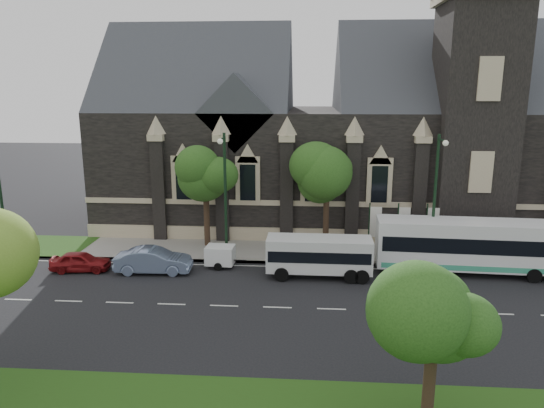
# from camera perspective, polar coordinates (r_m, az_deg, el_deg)

# --- Properties ---
(ground) EXTENTS (160.00, 160.00, 0.00)m
(ground) POSITION_cam_1_polar(r_m,az_deg,el_deg) (28.53, 0.61, -11.66)
(ground) COLOR black
(ground) RESTS_ON ground
(sidewalk) EXTENTS (80.00, 5.00, 0.15)m
(sidewalk) POSITION_cam_1_polar(r_m,az_deg,el_deg) (37.33, 1.49, -5.42)
(sidewalk) COLOR gray
(sidewalk) RESTS_ON ground
(museum) EXTENTS (40.00, 17.70, 29.90)m
(museum) POSITION_cam_1_polar(r_m,az_deg,el_deg) (44.93, 8.69, 8.17)
(museum) COLOR black
(museum) RESTS_ON ground
(tree_park_east) EXTENTS (3.40, 3.40, 6.28)m
(tree_park_east) POSITION_cam_1_polar(r_m,az_deg,el_deg) (18.68, 18.44, -10.77)
(tree_park_east) COLOR black
(tree_park_east) RESTS_ON ground
(tree_walk_right) EXTENTS (4.08, 4.08, 7.80)m
(tree_walk_right) POSITION_cam_1_polar(r_m,az_deg,el_deg) (37.11, 6.59, 3.53)
(tree_walk_right) COLOR black
(tree_walk_right) RESTS_ON ground
(tree_walk_left) EXTENTS (3.91, 3.91, 7.64)m
(tree_walk_left) POSITION_cam_1_polar(r_m,az_deg,el_deg) (37.79, -7.21, 3.56)
(tree_walk_left) COLOR black
(tree_walk_left) RESTS_ON ground
(street_lamp_near) EXTENTS (0.36, 1.88, 9.00)m
(street_lamp_near) POSITION_cam_1_polar(r_m,az_deg,el_deg) (34.70, 18.09, 1.10)
(street_lamp_near) COLOR black
(street_lamp_near) RESTS_ON ground
(street_lamp_mid) EXTENTS (0.36, 1.88, 9.00)m
(street_lamp_mid) POSITION_cam_1_polar(r_m,az_deg,el_deg) (34.10, -5.38, 1.50)
(street_lamp_mid) COLOR black
(street_lamp_mid) RESTS_ON ground
(banner_flag_left) EXTENTS (0.90, 0.10, 4.00)m
(banner_flag_left) POSITION_cam_1_polar(r_m,az_deg,el_deg) (36.46, 11.40, -2.35)
(banner_flag_left) COLOR black
(banner_flag_left) RESTS_ON ground
(banner_flag_center) EXTENTS (0.90, 0.10, 4.00)m
(banner_flag_center) POSITION_cam_1_polar(r_m,az_deg,el_deg) (36.77, 14.49, -2.38)
(banner_flag_center) COLOR black
(banner_flag_center) RESTS_ON ground
(banner_flag_right) EXTENTS (0.90, 0.10, 4.00)m
(banner_flag_right) POSITION_cam_1_polar(r_m,az_deg,el_deg) (37.19, 17.53, -2.40)
(banner_flag_right) COLOR black
(banner_flag_right) RESTS_ON ground
(tour_coach) EXTENTS (12.19, 3.32, 3.52)m
(tour_coach) POSITION_cam_1_polar(r_m,az_deg,el_deg) (35.27, 21.66, -4.36)
(tour_coach) COLOR silver
(tour_coach) RESTS_ON ground
(shuttle_bus) EXTENTS (6.71, 2.45, 2.58)m
(shuttle_bus) POSITION_cam_1_polar(r_m,az_deg,el_deg) (32.50, 5.40, -5.70)
(shuttle_bus) COLOR silver
(shuttle_bus) RESTS_ON ground
(box_trailer) EXTENTS (2.77, 1.63, 1.46)m
(box_trailer) POSITION_cam_1_polar(r_m,az_deg,el_deg) (34.42, -5.89, -5.80)
(box_trailer) COLOR silver
(box_trailer) RESTS_ON ground
(sedan) EXTENTS (5.06, 1.96, 1.64)m
(sedan) POSITION_cam_1_polar(r_m,az_deg,el_deg) (34.17, -13.31, -6.25)
(sedan) COLOR #7586A9
(sedan) RESTS_ON ground
(car_far_red) EXTENTS (4.00, 1.93, 1.32)m
(car_far_red) POSITION_cam_1_polar(r_m,az_deg,el_deg) (35.90, -20.91, -6.11)
(car_far_red) COLOR maroon
(car_far_red) RESTS_ON ground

